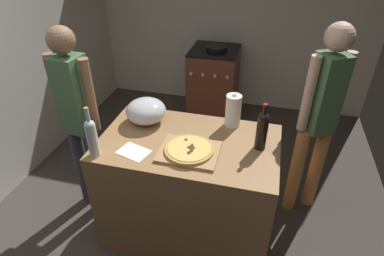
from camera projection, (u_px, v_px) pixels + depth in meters
ground_plane at (193, 166)px, 3.48m from camera, size 3.85×3.68×0.02m
kitchen_wall_rear at (224, 8)px, 4.05m from camera, size 3.85×0.10×2.60m
kitchen_wall_left at (26, 34)px, 3.11m from camera, size 0.10×3.68×2.60m
counter at (189, 189)px, 2.52m from camera, size 1.28×0.77×0.92m
cutting_board at (189, 152)px, 2.16m from camera, size 0.40×0.32×0.02m
pizza at (189, 149)px, 2.14m from camera, size 0.33×0.33×0.03m
mixing_bowl at (146, 111)px, 2.45m from camera, size 0.31×0.31×0.19m
paper_towel_roll at (233, 111)px, 2.38m from camera, size 0.12×0.12×0.26m
wine_bottle_green at (92, 136)px, 2.06m from camera, size 0.07×0.07×0.36m
wine_bottle_dark at (262, 129)px, 2.13m from camera, size 0.08×0.08×0.34m
recipe_sheet at (134, 152)px, 2.17m from camera, size 0.24×0.20×0.00m
stove at (213, 82)px, 4.20m from camera, size 0.59×0.63×0.93m
person_in_stripes at (78, 115)px, 2.52m from camera, size 0.37×0.22×1.64m
person_in_red at (320, 116)px, 2.48m from camera, size 0.32×0.27×1.68m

